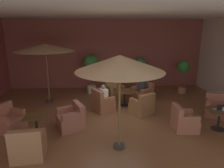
% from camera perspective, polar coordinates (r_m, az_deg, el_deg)
% --- Properties ---
extents(ground_plane, '(10.72, 8.90, 0.02)m').
position_cam_1_polar(ground_plane, '(7.57, 0.26, -10.08)').
color(ground_plane, brown).
extents(wall_back_brick, '(10.72, 0.08, 3.71)m').
position_cam_1_polar(wall_back_brick, '(11.33, -1.55, 8.28)').
color(wall_back_brick, brown).
rests_on(wall_back_brick, ground_plane).
extents(ceiling_slab, '(10.72, 8.90, 0.06)m').
position_cam_1_polar(ceiling_slab, '(6.86, 0.30, 19.53)').
color(ceiling_slab, silver).
rests_on(ceiling_slab, wall_back_brick).
extents(cafe_table_front_left, '(0.81, 0.81, 0.68)m').
position_cam_1_polar(cafe_table_front_left, '(7.58, 27.79, -7.59)').
color(cafe_table_front_left, black).
rests_on(cafe_table_front_left, ground_plane).
extents(armchair_front_left_north, '(0.77, 0.75, 0.84)m').
position_cam_1_polar(armchair_front_left_north, '(7.17, 19.38, -9.75)').
color(armchair_front_left_north, '#9A5D47').
rests_on(armchair_front_left_north, ground_plane).
extents(armchair_front_left_south, '(1.01, 0.99, 0.84)m').
position_cam_1_polar(armchair_front_left_south, '(8.73, 27.03, -6.05)').
color(armchair_front_left_south, '#A25D49').
rests_on(armchair_front_left_south, ground_plane).
extents(cafe_table_front_right, '(0.84, 0.84, 0.68)m').
position_cam_1_polar(cafe_table_front_right, '(8.74, 3.53, -2.70)').
color(cafe_table_front_right, black).
rests_on(cafe_table_front_right, ground_plane).
extents(armchair_front_right_north, '(1.06, 1.05, 0.84)m').
position_cam_1_polar(armchair_front_right_north, '(9.52, 8.49, -2.76)').
color(armchair_front_right_north, '#9C5938').
rests_on(armchair_front_right_north, ground_plane).
extents(armchair_front_right_east, '(0.92, 0.97, 0.83)m').
position_cam_1_polar(armchair_front_right_east, '(9.75, 0.73, -2.17)').
color(armchair_front_right_east, olive).
rests_on(armchair_front_right_east, ground_plane).
extents(armchair_front_right_south, '(0.98, 1.01, 0.91)m').
position_cam_1_polar(armchair_front_right_south, '(8.25, -2.65, -5.34)').
color(armchair_front_right_south, '#95593D').
rests_on(armchair_front_right_south, ground_plane).
extents(armchair_front_right_west, '(1.00, 1.00, 0.86)m').
position_cam_1_polar(armchair_front_right_west, '(8.06, 8.43, -6.12)').
color(armchair_front_right_west, olive).
rests_on(armchair_front_right_west, ground_plane).
extents(cafe_table_mid_center, '(0.67, 0.67, 0.68)m').
position_cam_1_polar(cafe_table_mid_center, '(6.77, -20.45, -9.68)').
color(cafe_table_mid_center, black).
rests_on(cafe_table_mid_center, ground_plane).
extents(armchair_mid_center_north, '(1.05, 1.06, 0.83)m').
position_cam_1_polar(armchair_mid_center_north, '(7.03, -11.29, -9.54)').
color(armchair_mid_center_north, '#995B4B').
rests_on(armchair_mid_center_north, ground_plane).
extents(armchair_mid_center_east, '(0.99, 1.03, 0.88)m').
position_cam_1_polar(armchair_mid_center_east, '(7.57, -26.92, -9.17)').
color(armchair_mid_center_east, '#9E5C46').
rests_on(armchair_mid_center_east, ground_plane).
extents(armchair_mid_center_south, '(0.86, 0.86, 0.88)m').
position_cam_1_polar(armchair_mid_center_south, '(5.88, -22.28, -15.78)').
color(armchair_mid_center_south, '#936646').
rests_on(armchair_mid_center_south, ground_plane).
extents(patio_umbrella_tall_red, '(2.58, 2.58, 2.60)m').
position_cam_1_polar(patio_umbrella_tall_red, '(9.22, -18.15, 9.57)').
color(patio_umbrella_tall_red, '#2D2D2D').
rests_on(patio_umbrella_tall_red, ground_plane).
extents(patio_umbrella_center_beige, '(2.28, 2.28, 2.60)m').
position_cam_1_polar(patio_umbrella_center_beige, '(5.16, 2.20, 5.70)').
color(patio_umbrella_center_beige, '#2D2D2D').
rests_on(patio_umbrella_center_beige, ground_plane).
extents(potted_tree_left_corner, '(0.62, 0.62, 1.68)m').
position_cam_1_polar(potted_tree_left_corner, '(10.93, 19.24, 3.42)').
color(potted_tree_left_corner, '#AD624E').
rests_on(potted_tree_left_corner, ground_plane).
extents(potted_tree_mid_left, '(0.63, 0.63, 1.82)m').
position_cam_1_polar(potted_tree_mid_left, '(10.59, 7.69, 4.59)').
color(potted_tree_mid_left, '#A6654A').
rests_on(potted_tree_mid_left, ground_plane).
extents(potted_tree_mid_right, '(0.79, 0.79, 2.01)m').
position_cam_1_polar(potted_tree_mid_right, '(10.32, -5.88, 5.05)').
color(potted_tree_mid_right, silver).
rests_on(potted_tree_mid_right, ground_plane).
extents(patron_by_window, '(0.38, 0.44, 0.64)m').
position_cam_1_polar(patron_by_window, '(8.15, -2.42, -2.73)').
color(patron_by_window, silver).
rests_on(patron_by_window, ground_plane).
extents(patron_with_friend, '(0.39, 0.43, 0.70)m').
position_cam_1_polar(patron_with_friend, '(9.37, 8.41, -0.29)').
color(patron_with_friend, '#31323C').
rests_on(patron_with_friend, ground_plane).
extents(iced_drink_cup, '(0.08, 0.08, 0.11)m').
position_cam_1_polar(iced_drink_cup, '(7.52, 28.67, -6.14)').
color(iced_drink_cup, white).
rests_on(iced_drink_cup, cafe_table_front_left).
extents(open_laptop, '(0.35, 0.28, 0.20)m').
position_cam_1_polar(open_laptop, '(7.52, 27.75, -6.05)').
color(open_laptop, '#9EA0A5').
rests_on(open_laptop, cafe_table_front_left).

